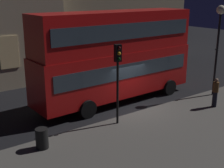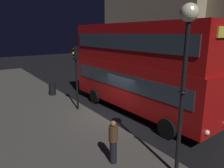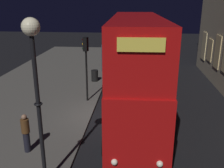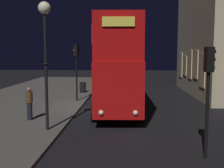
{
  "view_description": "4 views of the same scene",
  "coord_description": "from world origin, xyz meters",
  "px_view_note": "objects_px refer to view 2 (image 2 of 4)",
  "views": [
    {
      "loc": [
        -10.99,
        -12.97,
        6.62
      ],
      "look_at": [
        -0.83,
        1.05,
        1.43
      ],
      "focal_mm": 48.76,
      "sensor_mm": 36.0,
      "label": 1
    },
    {
      "loc": [
        9.8,
        -6.96,
        5.05
      ],
      "look_at": [
        -0.46,
        0.23,
        1.98
      ],
      "focal_mm": 33.57,
      "sensor_mm": 36.0,
      "label": 2
    },
    {
      "loc": [
        13.17,
        1.82,
        6.38
      ],
      "look_at": [
        -0.65,
        0.46,
        1.82
      ],
      "focal_mm": 40.93,
      "sensor_mm": 36.0,
      "label": 3
    },
    {
      "loc": [
        18.41,
        2.27,
        3.68
      ],
      "look_at": [
        -1.57,
        1.32,
        1.44
      ],
      "focal_mm": 45.43,
      "sensor_mm": 36.0,
      "label": 4
    }
  ],
  "objects_px": {
    "traffic_light_near_kerb": "(76,65)",
    "street_lamp": "(186,50)",
    "double_decker_bus": "(136,65)",
    "pedestrian": "(113,141)",
    "litter_bin": "(52,89)"
  },
  "relations": [
    {
      "from": "traffic_light_near_kerb",
      "to": "street_lamp",
      "type": "bearing_deg",
      "value": 10.28
    },
    {
      "from": "traffic_light_near_kerb",
      "to": "pedestrian",
      "type": "xyz_separation_m",
      "value": [
        6.11,
        -1.45,
        -2.06
      ]
    },
    {
      "from": "street_lamp",
      "to": "litter_bin",
      "type": "bearing_deg",
      "value": -179.08
    },
    {
      "from": "traffic_light_near_kerb",
      "to": "pedestrian",
      "type": "distance_m",
      "value": 6.61
    },
    {
      "from": "double_decker_bus",
      "to": "pedestrian",
      "type": "xyz_separation_m",
      "value": [
        3.93,
        -4.56,
        -2.09
      ]
    },
    {
      "from": "traffic_light_near_kerb",
      "to": "litter_bin",
      "type": "height_order",
      "value": "traffic_light_near_kerb"
    },
    {
      "from": "double_decker_bus",
      "to": "traffic_light_near_kerb",
      "type": "height_order",
      "value": "double_decker_bus"
    },
    {
      "from": "pedestrian",
      "to": "litter_bin",
      "type": "bearing_deg",
      "value": 156.87
    },
    {
      "from": "double_decker_bus",
      "to": "pedestrian",
      "type": "height_order",
      "value": "double_decker_bus"
    },
    {
      "from": "pedestrian",
      "to": "litter_bin",
      "type": "relative_size",
      "value": 1.92
    },
    {
      "from": "traffic_light_near_kerb",
      "to": "street_lamp",
      "type": "distance_m",
      "value": 8.1
    },
    {
      "from": "traffic_light_near_kerb",
      "to": "litter_bin",
      "type": "relative_size",
      "value": 4.53
    },
    {
      "from": "double_decker_bus",
      "to": "street_lamp",
      "type": "distance_m",
      "value": 6.71
    },
    {
      "from": "street_lamp",
      "to": "pedestrian",
      "type": "height_order",
      "value": "street_lamp"
    },
    {
      "from": "traffic_light_near_kerb",
      "to": "street_lamp",
      "type": "relative_size",
      "value": 0.71
    }
  ]
}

